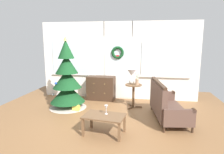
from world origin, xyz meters
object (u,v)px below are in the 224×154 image
(side_table, at_px, (133,91))
(wine_glass, at_px, (106,108))
(christmas_tree, at_px, (67,82))
(coffee_table, at_px, (104,118))
(settee_sofa, at_px, (165,105))
(table_lamp, at_px, (132,74))
(flower_vase, at_px, (137,81))
(gift_box, at_px, (76,107))
(dresser_cabinet, at_px, (101,88))

(side_table, relative_size, wine_glass, 3.51)
(christmas_tree, distance_m, side_table, 1.93)
(side_table, distance_m, coffee_table, 1.88)
(settee_sofa, height_order, table_lamp, table_lamp)
(christmas_tree, xyz_separation_m, flower_vase, (1.98, 0.27, 0.04))
(wine_glass, bearing_deg, christmas_tree, 135.28)
(wine_glass, bearing_deg, table_lamp, 76.83)
(flower_vase, relative_size, gift_box, 1.87)
(dresser_cabinet, bearing_deg, gift_box, -111.53)
(dresser_cabinet, height_order, wine_glass, dresser_cabinet)
(christmas_tree, relative_size, coffee_table, 2.26)
(flower_vase, height_order, gift_box, flower_vase)
(side_table, relative_size, coffee_table, 0.76)
(coffee_table, distance_m, gift_box, 1.65)
(coffee_table, bearing_deg, table_lamp, 76.48)
(table_lamp, bearing_deg, gift_box, -158.40)
(christmas_tree, bearing_deg, coffee_table, -46.92)
(settee_sofa, bearing_deg, coffee_table, -142.91)
(table_lamp, relative_size, flower_vase, 1.26)
(table_lamp, distance_m, gift_box, 1.83)
(settee_sofa, relative_size, gift_box, 8.73)
(table_lamp, bearing_deg, coffee_table, -103.52)
(table_lamp, height_order, coffee_table, table_lamp)
(settee_sofa, xyz_separation_m, side_table, (-0.82, 0.80, 0.11))
(settee_sofa, relative_size, side_table, 2.39)
(side_table, bearing_deg, table_lamp, 146.31)
(wine_glass, bearing_deg, side_table, 74.66)
(side_table, relative_size, gift_box, 3.65)
(table_lamp, bearing_deg, flower_vase, -32.01)
(settee_sofa, distance_m, table_lamp, 1.36)
(gift_box, bearing_deg, coffee_table, -50.00)
(table_lamp, relative_size, wine_glass, 2.26)
(dresser_cabinet, distance_m, flower_vase, 1.43)
(christmas_tree, bearing_deg, side_table, 9.94)
(coffee_table, height_order, wine_glass, wine_glass)
(settee_sofa, bearing_deg, gift_box, 174.04)
(side_table, bearing_deg, flower_vase, -30.96)
(christmas_tree, relative_size, gift_box, 10.91)
(flower_vase, bearing_deg, settee_sofa, -45.60)
(flower_vase, bearing_deg, wine_glass, -108.99)
(gift_box, bearing_deg, table_lamp, 21.60)
(dresser_cabinet, relative_size, side_table, 1.35)
(christmas_tree, distance_m, settee_sofa, 2.77)
(christmas_tree, xyz_separation_m, coffee_table, (1.38, -1.47, -0.42))
(wine_glass, bearing_deg, gift_box, 132.66)
(settee_sofa, height_order, side_table, settee_sofa)
(wine_glass, xyz_separation_m, gift_box, (-1.08, 1.17, -0.46))
(christmas_tree, xyz_separation_m, gift_box, (0.33, -0.22, -0.67))
(christmas_tree, height_order, wine_glass, christmas_tree)
(flower_vase, distance_m, wine_glass, 1.78)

